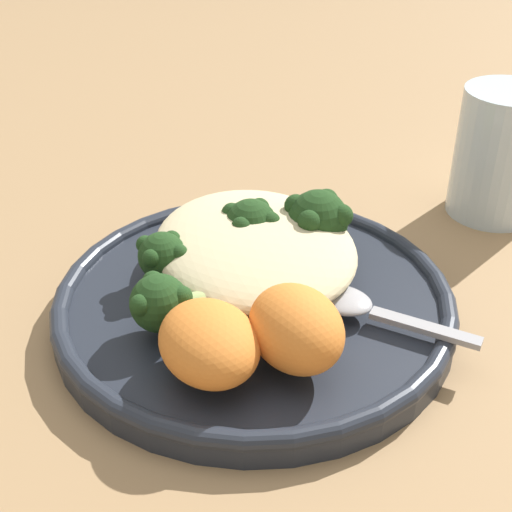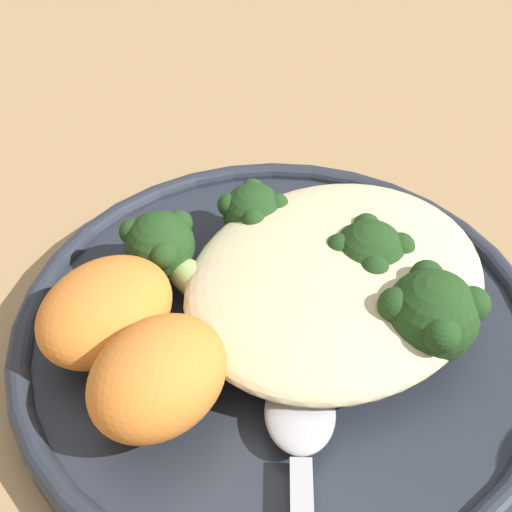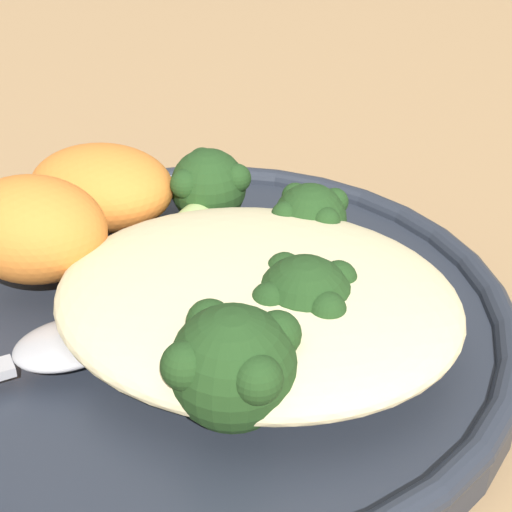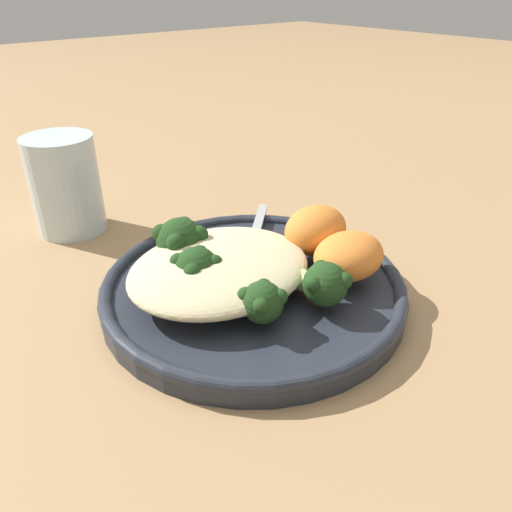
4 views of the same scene
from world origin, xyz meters
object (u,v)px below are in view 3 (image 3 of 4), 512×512
Objects in this scene: quinoa_mound at (257,300)px; broccoli_stalk_2 at (256,244)px; sweet_potato_chunk_1 at (102,187)px; broccoli_stalk_0 at (215,351)px; plate at (199,324)px; broccoli_stalk_1 at (286,304)px; sweet_potato_chunk_0 at (33,229)px; spoon at (44,352)px; broccoli_stalk_3 at (198,207)px.

quinoa_mound is 0.04m from broccoli_stalk_2.
broccoli_stalk_0 is at bearing 131.57° from sweet_potato_chunk_1.
plate is 2.92× the size of broccoli_stalk_1.
sweet_potato_chunk_0 reaches higher than spoon.
plate is 2.79× the size of spoon.
broccoli_stalk_3 is 0.07m from sweet_potato_chunk_0.
plate is 4.13× the size of sweet_potato_chunk_0.
plate is 0.04m from quinoa_mound.
spoon is at bearing 29.61° from quinoa_mound.
spoon is at bearing 49.85° from plate.
sweet_potato_chunk_0 is (0.10, -0.01, 0.01)m from quinoa_mound.
broccoli_stalk_0 is 0.08m from broccoli_stalk_2.
sweet_potato_chunk_0 is (0.09, 0.03, 0.01)m from broccoli_stalk_2.
quinoa_mound is 0.08m from spoon.
plate is 2.44× the size of broccoli_stalk_2.
broccoli_stalk_3 is 0.10m from spoon.
quinoa_mound is at bearing -124.36° from broccoli_stalk_2.
quinoa_mound is 1.67× the size of spoon.
broccoli_stalk_2 is 1.14× the size of spoon.
sweet_potato_chunk_1 is at bearing -100.43° from sweet_potato_chunk_0.
broccoli_stalk_1 reaches higher than broccoli_stalk_3.
broccoli_stalk_3 is at bearing 136.40° from broccoli_stalk_1.
plate is 1.67× the size of quinoa_mound.
broccoli_stalk_0 reaches higher than sweet_potato_chunk_1.
broccoli_stalk_0 is 1.05× the size of spoon.
quinoa_mound is at bearing -145.05° from broccoli_stalk_3.
broccoli_stalk_2 reaches higher than plate.
sweet_potato_chunk_0 reaches higher than broccoli_stalk_2.
sweet_potato_chunk_1 is (0.08, -0.02, 0.01)m from broccoli_stalk_2.
broccoli_stalk_3 reaches higher than plate.
sweet_potato_chunk_1 is at bearing 153.44° from broccoli_stalk_1.
sweet_potato_chunk_0 reaches higher than broccoli_stalk_0.
broccoli_stalk_1 is (-0.04, 0.01, 0.03)m from plate.
broccoli_stalk_0 is at bearing -158.91° from broccoli_stalk_3.
broccoli_stalk_0 is 0.11m from broccoli_stalk_3.
broccoli_stalk_0 is at bearing 151.85° from sweet_potato_chunk_0.
plate is at bearing 165.49° from broccoli_stalk_1.
sweet_potato_chunk_0 is (0.06, 0.05, 0.01)m from broccoli_stalk_3.
quinoa_mound is at bearing 146.79° from sweet_potato_chunk_1.
broccoli_stalk_1 is 0.09m from broccoli_stalk_3.
sweet_potato_chunk_0 reaches higher than broccoli_stalk_1.
quinoa_mound is at bearing 168.27° from broccoli_stalk_1.
sweet_potato_chunk_1 reaches higher than broccoli_stalk_2.
quinoa_mound is 1.56× the size of broccoli_stalk_3.
sweet_potato_chunk_0 is at bearing -7.02° from quinoa_mound.
broccoli_stalk_3 is at bearing -146.61° from spoon.
spoon is (-0.03, 0.05, -0.02)m from sweet_potato_chunk_0.
plate is 0.06m from broccoli_stalk_3.
broccoli_stalk_3 is at bearing -178.47° from sweet_potato_chunk_1.
plate is 0.05m from broccoli_stalk_1.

